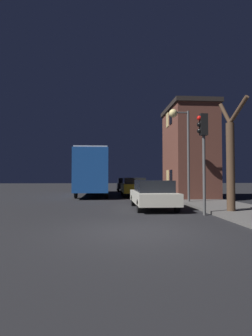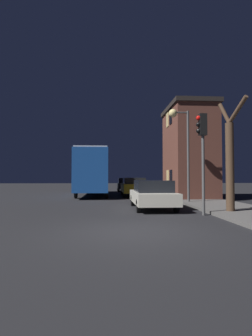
# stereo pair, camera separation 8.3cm
# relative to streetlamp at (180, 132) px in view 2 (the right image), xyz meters

# --- Properties ---
(ground_plane) EXTENTS (120.00, 120.00, 0.00)m
(ground_plane) POSITION_rel_streetlamp_xyz_m (-3.50, -7.51, -4.22)
(ground_plane) COLOR black
(brick_building) EXTENTS (3.15, 4.95, 6.66)m
(brick_building) POSITION_rel_streetlamp_xyz_m (1.67, 3.66, -0.73)
(brick_building) COLOR brown
(brick_building) RESTS_ON sidewalk
(streetlamp) EXTENTS (1.22, 0.50, 5.46)m
(streetlamp) POSITION_rel_streetlamp_xyz_m (0.00, 0.00, 0.00)
(streetlamp) COLOR #4C4C4C
(streetlamp) RESTS_ON sidewalk
(traffic_light) EXTENTS (0.43, 0.24, 4.20)m
(traffic_light) POSITION_rel_streetlamp_xyz_m (-0.35, -4.59, -1.20)
(traffic_light) COLOR #4C4C4C
(traffic_light) RESTS_ON ground
(bare_tree) EXTENTS (0.68, 2.27, 4.70)m
(bare_tree) POSITION_rel_streetlamp_xyz_m (0.94, -4.36, -1.81)
(bare_tree) COLOR #473323
(bare_tree) RESTS_ON sidewalk
(bus) EXTENTS (2.48, 9.93, 3.75)m
(bus) POSITION_rel_streetlamp_xyz_m (-5.47, 7.64, -1.99)
(bus) COLOR #194793
(bus) RESTS_ON ground
(car_near_lane) EXTENTS (1.87, 4.26, 1.41)m
(car_near_lane) POSITION_rel_streetlamp_xyz_m (-2.05, -2.27, -3.49)
(car_near_lane) COLOR beige
(car_near_lane) RESTS_ON ground
(car_mid_lane) EXTENTS (1.88, 4.64, 1.52)m
(car_mid_lane) POSITION_rel_streetlamp_xyz_m (-2.16, 6.27, -3.40)
(car_mid_lane) COLOR olive
(car_mid_lane) RESTS_ON ground
(car_far_lane) EXTENTS (1.84, 3.86, 1.48)m
(car_far_lane) POSITION_rel_streetlamp_xyz_m (-2.29, 13.84, -3.46)
(car_far_lane) COLOR black
(car_far_lane) RESTS_ON ground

